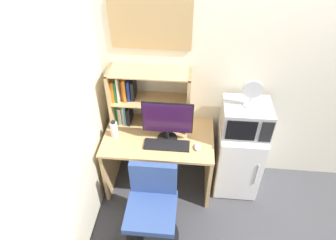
# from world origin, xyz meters

# --- Properties ---
(wall_back) EXTENTS (6.40, 0.04, 2.60)m
(wall_back) POSITION_xyz_m (0.40, 0.02, 1.30)
(wall_back) COLOR silver
(wall_back) RESTS_ON ground_plane
(wall_left) EXTENTS (0.04, 4.40, 2.60)m
(wall_left) POSITION_xyz_m (-1.62, -1.60, 1.30)
(wall_left) COLOR silver
(wall_left) RESTS_ON ground_plane
(desk) EXTENTS (1.13, 0.68, 0.74)m
(desk) POSITION_xyz_m (-0.98, -0.34, 0.51)
(desk) COLOR tan
(desk) RESTS_ON ground_plane
(hutch_bookshelf) EXTENTS (0.81, 0.29, 0.65)m
(hutch_bookshelf) POSITION_xyz_m (-1.21, -0.13, 1.09)
(hutch_bookshelf) COLOR tan
(hutch_bookshelf) RESTS_ON desk
(monitor) EXTENTS (0.50, 0.20, 0.45)m
(monitor) POSITION_xyz_m (-0.89, -0.37, 0.99)
(monitor) COLOR black
(monitor) RESTS_ON desk
(keyboard) EXTENTS (0.45, 0.15, 0.02)m
(keyboard) POSITION_xyz_m (-0.89, -0.47, 0.75)
(keyboard) COLOR black
(keyboard) RESTS_ON desk
(computer_mouse) EXTENTS (0.07, 0.10, 0.04)m
(computer_mouse) POSITION_xyz_m (-0.58, -0.48, 0.76)
(computer_mouse) COLOR silver
(computer_mouse) RESTS_ON desk
(water_bottle) EXTENTS (0.08, 0.08, 0.19)m
(water_bottle) POSITION_xyz_m (-1.43, -0.37, 0.83)
(water_bottle) COLOR silver
(water_bottle) RESTS_ON desk
(mini_fridge) EXTENTS (0.47, 0.51, 0.84)m
(mini_fridge) POSITION_xyz_m (-0.13, -0.27, 0.42)
(mini_fridge) COLOR white
(mini_fridge) RESTS_ON ground_plane
(microwave) EXTENTS (0.46, 0.40, 0.30)m
(microwave) POSITION_xyz_m (-0.13, -0.26, 0.99)
(microwave) COLOR #ADADB2
(microwave) RESTS_ON mini_fridge
(desk_fan) EXTENTS (0.18, 0.11, 0.28)m
(desk_fan) POSITION_xyz_m (-0.12, -0.27, 1.30)
(desk_fan) COLOR silver
(desk_fan) RESTS_ON microwave
(desk_chair) EXTENTS (0.53, 0.53, 0.85)m
(desk_chair) POSITION_xyz_m (-0.98, -0.98, 0.37)
(desk_chair) COLOR black
(desk_chair) RESTS_ON ground_plane
(wall_corkboard) EXTENTS (0.75, 0.02, 0.46)m
(wall_corkboard) POSITION_xyz_m (-1.07, -0.01, 1.79)
(wall_corkboard) COLOR tan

